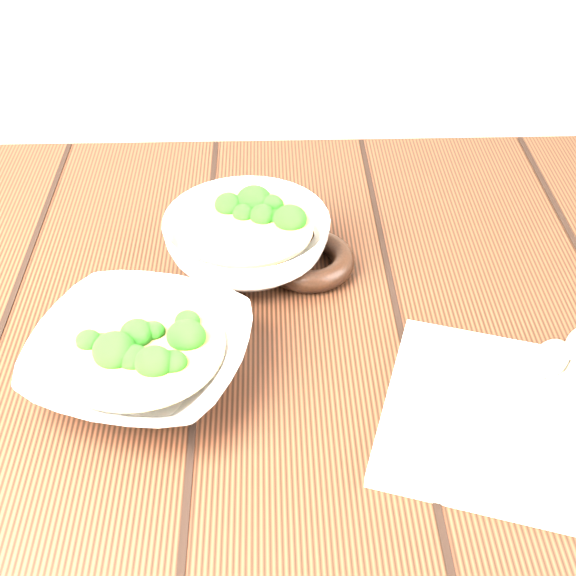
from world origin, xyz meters
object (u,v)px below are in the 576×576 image
at_px(table, 226,419).
at_px(trivet, 309,260).
at_px(soup_bowl_back, 247,239).
at_px(napkin, 526,424).
at_px(soup_bowl_front, 141,356).

height_order(table, trivet, trivet).
distance_m(table, soup_bowl_back, 0.20).
distance_m(soup_bowl_back, napkin, 0.35).
xyz_separation_m(soup_bowl_front, soup_bowl_back, (0.10, 0.18, 0.00)).
relative_size(table, trivet, 11.94).
height_order(table, soup_bowl_back, soup_bowl_back).
distance_m(table, soup_bowl_front, 0.17).
xyz_separation_m(soup_bowl_back, napkin, (0.24, -0.25, -0.02)).
relative_size(soup_bowl_front, soup_bowl_back, 1.18).
xyz_separation_m(soup_bowl_back, trivet, (0.07, -0.02, -0.02)).
relative_size(table, soup_bowl_back, 5.79).
bearing_deg(napkin, table, 173.06).
distance_m(table, napkin, 0.32).
bearing_deg(soup_bowl_back, trivet, -13.60).
bearing_deg(table, trivet, 49.37).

